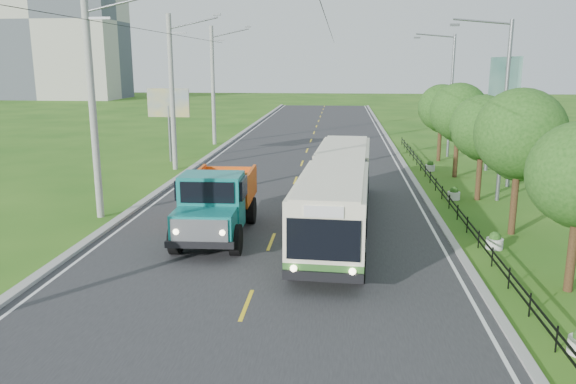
# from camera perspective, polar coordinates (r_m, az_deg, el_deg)

# --- Properties ---
(ground) EXTENTS (240.00, 240.00, 0.00)m
(ground) POSITION_cam_1_polar(r_m,az_deg,el_deg) (16.80, -4.24, -11.42)
(ground) COLOR #245714
(ground) RESTS_ON ground
(road) EXTENTS (14.00, 120.00, 0.02)m
(road) POSITION_cam_1_polar(r_m,az_deg,el_deg) (35.85, 1.00, 1.83)
(road) COLOR #28282B
(road) RESTS_ON ground
(curb_left) EXTENTS (0.40, 120.00, 0.15)m
(curb_left) POSITION_cam_1_polar(r_m,az_deg,el_deg) (37.07, -10.17, 2.09)
(curb_left) COLOR #9E9E99
(curb_left) RESTS_ON ground
(curb_right) EXTENTS (0.30, 120.00, 0.10)m
(curb_right) POSITION_cam_1_polar(r_m,az_deg,el_deg) (36.04, 12.42, 1.64)
(curb_right) COLOR #9E9E99
(curb_right) RESTS_ON ground
(edge_line_left) EXTENTS (0.12, 120.00, 0.00)m
(edge_line_left) POSITION_cam_1_polar(r_m,az_deg,el_deg) (36.94, -9.35, 2.00)
(edge_line_left) COLOR silver
(edge_line_left) RESTS_ON road
(edge_line_right) EXTENTS (0.12, 120.00, 0.00)m
(edge_line_right) POSITION_cam_1_polar(r_m,az_deg,el_deg) (35.98, 11.63, 1.62)
(edge_line_right) COLOR silver
(edge_line_right) RESTS_ON road
(centre_dash) EXTENTS (0.12, 2.20, 0.00)m
(centre_dash) POSITION_cam_1_polar(r_m,az_deg,el_deg) (16.79, -4.24, -11.35)
(centre_dash) COLOR yellow
(centre_dash) RESTS_ON road
(railing_right) EXTENTS (0.04, 40.00, 0.60)m
(railing_right) POSITION_cam_1_polar(r_m,az_deg,el_deg) (30.31, 15.38, -0.15)
(railing_right) COLOR black
(railing_right) RESTS_ON ground
(pole_near) EXTENTS (3.51, 0.32, 10.00)m
(pole_near) POSITION_cam_1_polar(r_m,az_deg,el_deg) (26.49, -19.18, 8.28)
(pole_near) COLOR gray
(pole_near) RESTS_ON ground
(pole_mid) EXTENTS (3.51, 0.32, 10.00)m
(pole_mid) POSITION_cam_1_polar(r_m,az_deg,el_deg) (37.73, -11.65, 9.91)
(pole_mid) COLOR gray
(pole_mid) RESTS_ON ground
(pole_far) EXTENTS (3.51, 0.32, 10.00)m
(pole_far) POSITION_cam_1_polar(r_m,az_deg,el_deg) (49.33, -7.59, 10.71)
(pole_far) COLOR gray
(pole_far) RESTS_ON ground
(tree_third) EXTENTS (3.60, 3.62, 6.00)m
(tree_third) POSITION_cam_1_polar(r_m,az_deg,el_deg) (24.50, 22.52, 5.08)
(tree_third) COLOR #382314
(tree_third) RESTS_ON ground
(tree_fourth) EXTENTS (3.24, 3.31, 5.40)m
(tree_fourth) POSITION_cam_1_polar(r_m,az_deg,el_deg) (30.29, 19.18, 5.91)
(tree_fourth) COLOR #382314
(tree_fourth) RESTS_ON ground
(tree_fifth) EXTENTS (3.48, 3.52, 5.80)m
(tree_fifth) POSITION_cam_1_polar(r_m,az_deg,el_deg) (36.09, 16.99, 7.51)
(tree_fifth) COLOR #382314
(tree_fifth) RESTS_ON ground
(tree_back) EXTENTS (3.30, 3.36, 5.50)m
(tree_back) POSITION_cam_1_polar(r_m,az_deg,el_deg) (41.98, 15.35, 8.02)
(tree_back) COLOR #382314
(tree_back) RESTS_ON ground
(streetlight_mid) EXTENTS (3.02, 0.20, 9.07)m
(streetlight_mid) POSITION_cam_1_polar(r_m,az_deg,el_deg) (30.24, 20.89, 8.28)
(streetlight_mid) COLOR slate
(streetlight_mid) RESTS_ON ground
(streetlight_far) EXTENTS (3.02, 0.20, 9.07)m
(streetlight_far) POSITION_cam_1_polar(r_m,az_deg,el_deg) (43.87, 16.06, 9.81)
(streetlight_far) COLOR slate
(streetlight_far) RESTS_ON ground
(planter_near) EXTENTS (0.64, 0.64, 0.67)m
(planter_near) POSITION_cam_1_polar(r_m,az_deg,el_deg) (22.90, 20.25, -4.73)
(planter_near) COLOR silver
(planter_near) RESTS_ON ground
(planter_mid) EXTENTS (0.64, 0.64, 0.67)m
(planter_mid) POSITION_cam_1_polar(r_m,az_deg,el_deg) (30.42, 16.49, -0.20)
(planter_mid) COLOR silver
(planter_mid) RESTS_ON ground
(planter_far) EXTENTS (0.64, 0.64, 0.67)m
(planter_far) POSITION_cam_1_polar(r_m,az_deg,el_deg) (38.14, 14.24, 2.52)
(planter_far) COLOR silver
(planter_far) RESTS_ON ground
(billboard_left) EXTENTS (3.00, 0.20, 5.20)m
(billboard_left) POSITION_cam_1_polar(r_m,az_deg,el_deg) (41.03, -12.04, 8.39)
(billboard_left) COLOR slate
(billboard_left) RESTS_ON ground
(billboard_right) EXTENTS (0.24, 6.00, 7.30)m
(billboard_right) POSITION_cam_1_polar(r_m,az_deg,el_deg) (36.43, 21.00, 9.62)
(billboard_right) COLOR slate
(billboard_right) RESTS_ON ground
(apartment_near) EXTENTS (28.00, 14.00, 30.00)m
(apartment_near) POSITION_cam_1_polar(r_m,az_deg,el_deg) (124.51, -23.20, 15.66)
(apartment_near) COLOR #B7B2A3
(apartment_near) RESTS_ON ground
(apartment_far) EXTENTS (24.00, 14.00, 26.00)m
(apartment_far) POSITION_cam_1_polar(r_m,az_deg,el_deg) (158.46, -26.98, 13.78)
(apartment_far) COLOR #B7B2A3
(apartment_far) RESTS_ON ground
(bus) EXTENTS (3.29, 15.33, 2.94)m
(bus) POSITION_cam_1_polar(r_m,az_deg,el_deg) (23.99, 5.17, 0.48)
(bus) COLOR #316428
(bus) RESTS_ON ground
(dump_truck) EXTENTS (2.76, 6.68, 2.78)m
(dump_truck) POSITION_cam_1_polar(r_m,az_deg,el_deg) (22.86, -7.26, -0.70)
(dump_truck) COLOR #147874
(dump_truck) RESTS_ON ground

